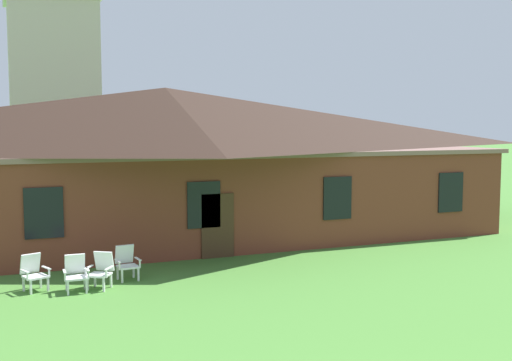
# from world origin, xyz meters

# --- Properties ---
(brick_building) EXTENTS (25.30, 10.40, 5.74)m
(brick_building) POSITION_xyz_m (0.00, 19.11, 2.93)
(brick_building) COLOR brown
(brick_building) RESTS_ON ground
(dome_tower) EXTENTS (5.18, 5.18, 17.32)m
(dome_tower) POSITION_xyz_m (-3.15, 33.30, 7.84)
(dome_tower) COLOR beige
(dome_tower) RESTS_ON ground
(lawn_chair_by_porch) EXTENTS (0.78, 0.82, 0.96)m
(lawn_chair_by_porch) POSITION_xyz_m (-5.27, 12.10, 0.50)
(lawn_chair_by_porch) COLOR white
(lawn_chair_by_porch) RESTS_ON ground
(lawn_chair_near_door) EXTENTS (0.64, 0.67, 0.96)m
(lawn_chair_near_door) POSITION_xyz_m (-4.25, 11.60, 0.50)
(lawn_chair_near_door) COLOR white
(lawn_chair_near_door) RESTS_ON ground
(lawn_chair_left_end) EXTENTS (0.84, 0.87, 0.96)m
(lawn_chair_left_end) POSITION_xyz_m (-3.59, 11.69, 0.50)
(lawn_chair_left_end) COLOR white
(lawn_chair_left_end) RESTS_ON ground
(lawn_chair_middle) EXTENTS (0.69, 0.72, 0.96)m
(lawn_chair_middle) POSITION_xyz_m (-2.80, 12.36, 0.50)
(lawn_chair_middle) COLOR white
(lawn_chair_middle) RESTS_ON ground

